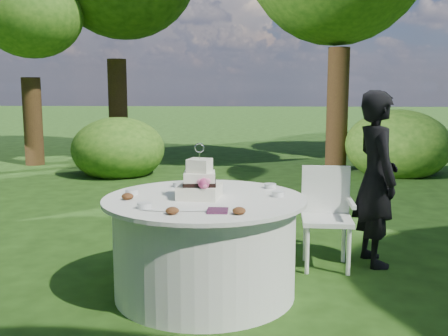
{
  "coord_description": "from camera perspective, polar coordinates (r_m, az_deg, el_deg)",
  "views": [
    {
      "loc": [
        0.38,
        -3.92,
        1.61
      ],
      "look_at": [
        0.15,
        0.0,
        1.0
      ],
      "focal_mm": 42.0,
      "sensor_mm": 36.0,
      "label": 1
    }
  ],
  "objects": [
    {
      "name": "votives",
      "position": [
        4.13,
        -2.4,
        -2.62
      ],
      "size": [
        1.25,
        0.91,
        0.04
      ],
      "color": "silver",
      "rests_on": "table"
    },
    {
      "name": "feather_plume",
      "position": [
        3.6,
        -5.45,
        -4.57
      ],
      "size": [
        0.48,
        0.07,
        0.01
      ],
      "primitive_type": "ellipsoid",
      "color": "silver",
      "rests_on": "table"
    },
    {
      "name": "ground",
      "position": [
        4.25,
        -2.08,
        -13.43
      ],
      "size": [
        80.0,
        80.0,
        0.0
      ],
      "primitive_type": "plane",
      "color": "#19320D",
      "rests_on": "ground"
    },
    {
      "name": "cake",
      "position": [
        3.98,
        -2.66,
        -1.68
      ],
      "size": [
        0.34,
        0.34,
        0.42
      ],
      "color": "white",
      "rests_on": "table"
    },
    {
      "name": "napkins",
      "position": [
        3.56,
        -0.7,
        -4.66
      ],
      "size": [
        0.14,
        0.14,
        0.02
      ],
      "primitive_type": "cube",
      "color": "#4A1F3E",
      "rests_on": "table"
    },
    {
      "name": "chair",
      "position": [
        4.82,
        11.06,
        -4.42
      ],
      "size": [
        0.47,
        0.45,
        0.9
      ],
      "color": "silver",
      "rests_on": "ground"
    },
    {
      "name": "table",
      "position": [
        4.12,
        -2.11,
        -8.42
      ],
      "size": [
        1.56,
        1.56,
        0.77
      ],
      "color": "white",
      "rests_on": "ground"
    },
    {
      "name": "petal_cups",
      "position": [
        3.65,
        -5.09,
        -4.09
      ],
      "size": [
        0.94,
        0.53,
        0.05
      ],
      "color": "#562D16",
      "rests_on": "table"
    },
    {
      "name": "guest",
      "position": [
        4.92,
        16.24,
        -1.1
      ],
      "size": [
        0.47,
        0.63,
        1.58
      ],
      "primitive_type": "imported",
      "rotation": [
        0.0,
        0.0,
        1.73
      ],
      "color": "black",
      "rests_on": "ground"
    }
  ]
}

